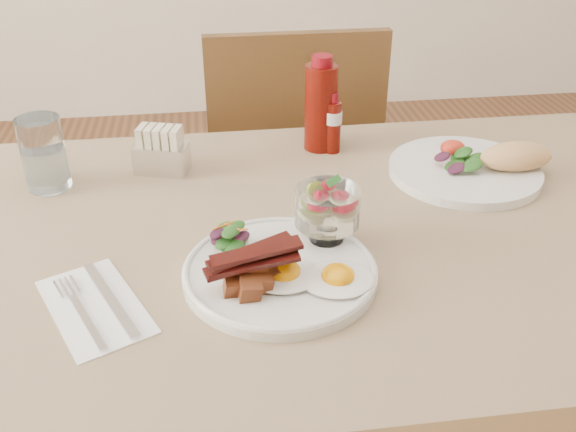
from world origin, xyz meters
name	(u,v)px	position (x,y,z in m)	size (l,w,h in m)	color
table	(346,279)	(0.00, 0.00, 0.66)	(1.33, 0.88, 0.75)	brown
chair_far	(290,174)	(0.00, 0.66, 0.52)	(0.42, 0.42, 0.93)	brown
main_plate	(280,273)	(-0.12, -0.10, 0.76)	(0.28, 0.28, 0.02)	silver
fried_eggs	(311,275)	(-0.08, -0.13, 0.78)	(0.20, 0.14, 0.03)	white
bacon_potato_pile	(252,270)	(-0.17, -0.14, 0.80)	(0.14, 0.09, 0.06)	maroon
side_salad	(231,237)	(-0.19, -0.03, 0.78)	(0.06, 0.06, 0.04)	#194512
fruit_cup	(327,207)	(-0.04, -0.03, 0.82)	(0.10, 0.10, 0.10)	white
second_plate	(477,166)	(0.28, 0.17, 0.77)	(0.30, 0.28, 0.07)	silver
ketchup_bottle	(321,106)	(0.01, 0.33, 0.84)	(0.08, 0.08, 0.19)	#520A04
hot_sauce_bottle	(333,124)	(0.04, 0.31, 0.81)	(0.04, 0.04, 0.12)	#520A04
sugar_caddy	(161,152)	(-0.30, 0.27, 0.79)	(0.11, 0.08, 0.09)	silver
water_glass	(44,158)	(-0.50, 0.23, 0.81)	(0.08, 0.08, 0.13)	white
napkin_cutlery	(96,306)	(-0.38, -0.13, 0.75)	(0.18, 0.23, 0.01)	white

